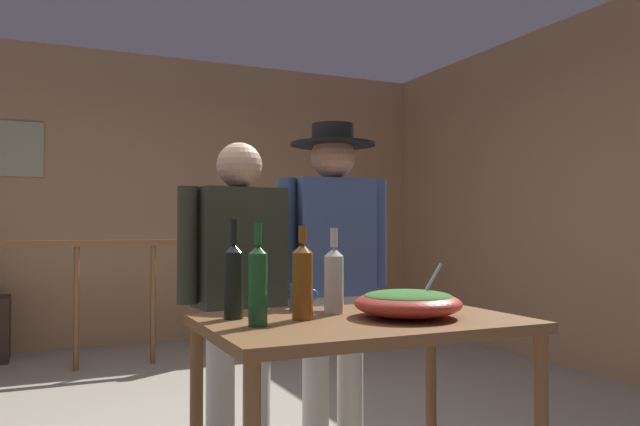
# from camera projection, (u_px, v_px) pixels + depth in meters

# --- Properties ---
(back_wall) EXTENTS (6.33, 0.10, 2.85)m
(back_wall) POSITION_uv_depth(u_px,v_px,m) (129.00, 198.00, 6.06)
(back_wall) COLOR tan
(back_wall) RESTS_ON ground_plane
(side_wall_right) EXTENTS (0.10, 4.91, 2.85)m
(side_wall_right) POSITION_uv_depth(u_px,v_px,m) (548.00, 194.00, 5.28)
(side_wall_right) COLOR tan
(side_wall_right) RESTS_ON ground_plane
(framed_picture) EXTENTS (0.54, 0.03, 0.50)m
(framed_picture) POSITION_uv_depth(u_px,v_px,m) (11.00, 149.00, 5.58)
(framed_picture) COLOR #9FA37F
(stair_railing) EXTENTS (3.68, 0.10, 1.08)m
(stair_railing) POSITION_uv_depth(u_px,v_px,m) (67.00, 284.00, 4.89)
(stair_railing) COLOR brown
(stair_railing) RESTS_ON ground_plane
(serving_table) EXTENTS (1.14, 0.75, 0.80)m
(serving_table) POSITION_uv_depth(u_px,v_px,m) (362.00, 343.00, 2.26)
(serving_table) COLOR brown
(serving_table) RESTS_ON ground_plane
(salad_bowl) EXTENTS (0.40, 0.40, 0.20)m
(salad_bowl) POSITION_uv_depth(u_px,v_px,m) (408.00, 302.00, 2.28)
(salad_bowl) COLOR #CC3D2D
(salad_bowl) RESTS_ON serving_table
(wine_glass) EXTENTS (0.08, 0.08, 0.17)m
(wine_glass) POSITION_uv_depth(u_px,v_px,m) (334.00, 281.00, 2.50)
(wine_glass) COLOR silver
(wine_glass) RESTS_ON serving_table
(wine_bottle_dark) EXTENTS (0.07, 0.07, 0.36)m
(wine_bottle_dark) POSITION_uv_depth(u_px,v_px,m) (234.00, 279.00, 2.25)
(wine_bottle_dark) COLOR black
(wine_bottle_dark) RESTS_ON serving_table
(wine_bottle_amber) EXTENTS (0.08, 0.08, 0.34)m
(wine_bottle_amber) POSITION_uv_depth(u_px,v_px,m) (302.00, 280.00, 2.23)
(wine_bottle_amber) COLOR brown
(wine_bottle_amber) RESTS_ON serving_table
(wine_bottle_green) EXTENTS (0.07, 0.07, 0.35)m
(wine_bottle_green) POSITION_uv_depth(u_px,v_px,m) (258.00, 283.00, 2.08)
(wine_bottle_green) COLOR #1E5628
(wine_bottle_green) RESTS_ON serving_table
(wine_bottle_clear) EXTENTS (0.08, 0.08, 0.33)m
(wine_bottle_clear) POSITION_uv_depth(u_px,v_px,m) (334.00, 279.00, 2.38)
(wine_bottle_clear) COLOR silver
(wine_bottle_clear) RESTS_ON serving_table
(mug_blue) EXTENTS (0.12, 0.09, 0.10)m
(mug_blue) POSITION_uv_depth(u_px,v_px,m) (301.00, 297.00, 2.49)
(mug_blue) COLOR #3866B2
(mug_blue) RESTS_ON serving_table
(person_standing_left) EXTENTS (0.58, 0.27, 1.53)m
(person_standing_left) POSITION_uv_depth(u_px,v_px,m) (239.00, 279.00, 2.85)
(person_standing_left) COLOR beige
(person_standing_left) RESTS_ON ground_plane
(person_standing_right) EXTENTS (0.56, 0.42, 1.65)m
(person_standing_right) POSITION_uv_depth(u_px,v_px,m) (333.00, 259.00, 3.05)
(person_standing_right) COLOR beige
(person_standing_right) RESTS_ON ground_plane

